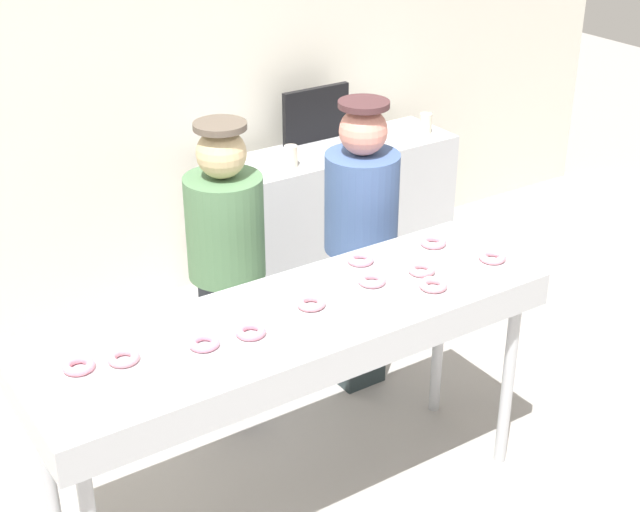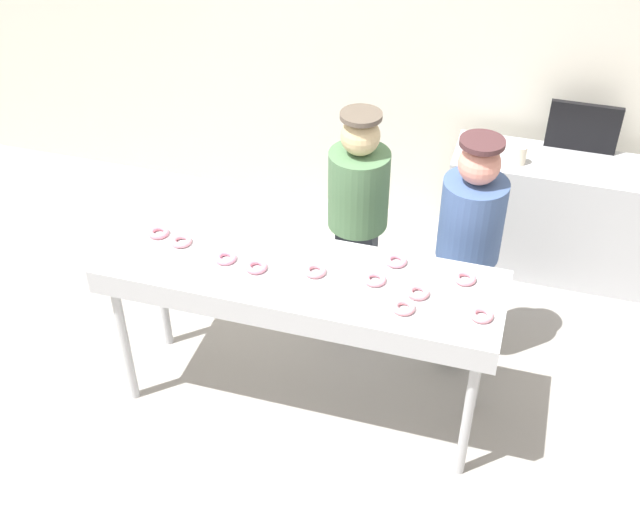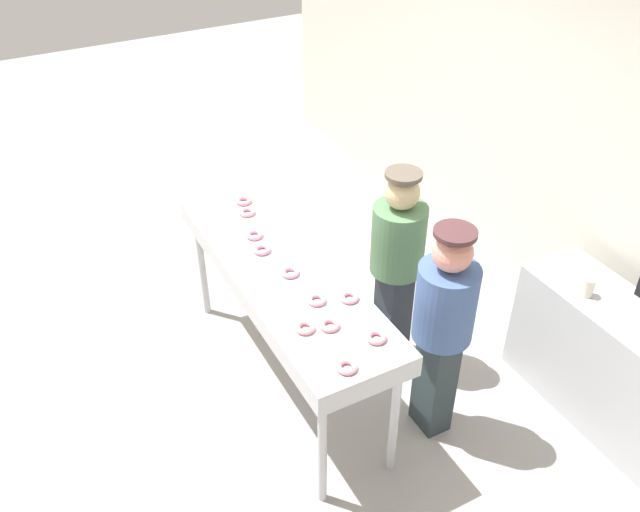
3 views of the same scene
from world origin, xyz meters
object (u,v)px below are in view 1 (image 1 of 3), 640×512
at_px(paper_cup_2, 426,123).
at_px(strawberry_donut_5, 311,303).
at_px(strawberry_donut_7, 422,269).
at_px(strawberry_donut_8, 360,259).
at_px(strawberry_donut_1, 372,280).
at_px(strawberry_donut_4, 123,357).
at_px(strawberry_donut_10, 251,331).
at_px(worker_baker, 226,254).
at_px(worker_assistant, 361,228).
at_px(strawberry_donut_9, 492,257).
at_px(strawberry_donut_6, 433,242).
at_px(strawberry_donut_2, 79,366).
at_px(paper_cup_0, 291,156).
at_px(strawberry_donut_3, 204,342).
at_px(menu_display, 316,114).
at_px(paper_cup_1, 376,119).
at_px(strawberry_donut_0, 433,285).
at_px(prep_counter, 333,214).
at_px(fryer_conveyor, 295,331).

bearing_deg(paper_cup_2, strawberry_donut_5, -139.55).
xyz_separation_m(strawberry_donut_7, strawberry_donut_8, (-0.16, 0.23, 0.00)).
xyz_separation_m(strawberry_donut_1, strawberry_donut_4, (-1.12, 0.02, 0.00)).
relative_size(strawberry_donut_1, strawberry_donut_4, 1.00).
distance_m(strawberry_donut_10, paper_cup_2, 2.89).
bearing_deg(strawberry_donut_8, strawberry_donut_1, -111.48).
bearing_deg(worker_baker, strawberry_donut_8, 114.22).
xyz_separation_m(strawberry_donut_7, worker_assistant, (0.18, 0.69, -0.12)).
bearing_deg(strawberry_donut_9, strawberry_donut_5, 173.63).
bearing_deg(strawberry_donut_4, strawberry_donut_6, 4.44).
bearing_deg(strawberry_donut_10, strawberry_donut_9, -2.08).
distance_m(strawberry_donut_2, paper_cup_0, 2.46).
distance_m(strawberry_donut_5, strawberry_donut_7, 0.56).
height_order(strawberry_donut_8, strawberry_donut_9, same).
relative_size(strawberry_donut_3, menu_display, 0.25).
height_order(strawberry_donut_2, strawberry_donut_7, same).
bearing_deg(strawberry_donut_7, paper_cup_1, 58.32).
xyz_separation_m(strawberry_donut_3, strawberry_donut_6, (1.27, 0.19, 0.00)).
bearing_deg(paper_cup_0, strawberry_donut_5, -119.31).
bearing_deg(paper_cup_1, strawberry_donut_3, -138.98).
height_order(strawberry_donut_0, strawberry_donut_10, same).
xyz_separation_m(strawberry_donut_0, paper_cup_1, (1.26, 2.10, -0.09)).
distance_m(strawberry_donut_6, paper_cup_1, 2.05).
height_order(strawberry_donut_5, strawberry_donut_10, same).
height_order(strawberry_donut_7, menu_display, menu_display).
distance_m(strawberry_donut_5, prep_counter, 2.28).
xyz_separation_m(strawberry_donut_6, worker_assistant, (-0.04, 0.51, -0.12)).
bearing_deg(strawberry_donut_8, paper_cup_0, 69.68).
bearing_deg(strawberry_donut_4, strawberry_donut_0, -8.53).
distance_m(strawberry_donut_2, paper_cup_1, 3.30).
bearing_deg(paper_cup_1, menu_display, 177.46).
distance_m(strawberry_donut_2, paper_cup_2, 3.35).
height_order(strawberry_donut_8, paper_cup_0, strawberry_donut_8).
relative_size(strawberry_donut_10, paper_cup_0, 0.92).
distance_m(strawberry_donut_10, paper_cup_0, 2.13).
relative_size(fryer_conveyor, paper_cup_1, 16.97).
xyz_separation_m(prep_counter, paper_cup_2, (0.68, -0.07, 0.51)).
relative_size(strawberry_donut_3, paper_cup_1, 0.92).
xyz_separation_m(strawberry_donut_2, strawberry_donut_5, (0.95, -0.08, 0.00)).
xyz_separation_m(strawberry_donut_4, paper_cup_0, (1.73, 1.62, -0.09)).
distance_m(strawberry_donut_0, strawberry_donut_9, 0.39).
distance_m(prep_counter, menu_display, 0.65).
bearing_deg(worker_baker, strawberry_donut_9, 126.76).
bearing_deg(paper_cup_2, worker_assistant, -140.76).
distance_m(strawberry_donut_0, paper_cup_0, 1.87).
bearing_deg(worker_baker, strawberry_donut_3, 50.20).
xyz_separation_m(worker_assistant, menu_display, (0.57, 1.29, 0.14)).
xyz_separation_m(strawberry_donut_5, paper_cup_0, (0.93, 1.66, -0.09)).
xyz_separation_m(fryer_conveyor, menu_display, (1.39, 1.98, 0.12)).
height_order(worker_baker, menu_display, worker_baker).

